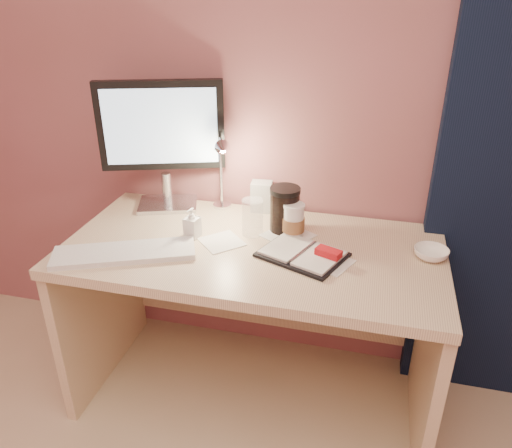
% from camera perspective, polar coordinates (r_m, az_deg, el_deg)
% --- Properties ---
extents(desk, '(1.40, 0.70, 0.73)m').
position_cam_1_polar(desk, '(2.03, 0.14, -7.13)').
color(desk, beige).
rests_on(desk, ground).
extents(monitor, '(0.49, 0.25, 0.54)m').
position_cam_1_polar(monitor, '(2.10, -10.72, 10.07)').
color(monitor, silver).
rests_on(monitor, desk).
extents(keyboard, '(0.52, 0.33, 0.02)m').
position_cam_1_polar(keyboard, '(1.85, -14.82, -3.21)').
color(keyboard, white).
rests_on(keyboard, desk).
extents(planner, '(0.35, 0.31, 0.04)m').
position_cam_1_polar(planner, '(1.79, 5.56, -3.40)').
color(planner, black).
rests_on(planner, desk).
extents(paper_a, '(0.20, 0.20, 0.00)m').
position_cam_1_polar(paper_a, '(1.89, -3.93, -2.04)').
color(paper_a, silver).
rests_on(paper_a, desk).
extents(paper_b, '(0.18, 0.18, 0.00)m').
position_cam_1_polar(paper_b, '(1.77, 8.45, -4.38)').
color(paper_b, silver).
rests_on(paper_b, desk).
extents(paper_c, '(0.22, 0.22, 0.00)m').
position_cam_1_polar(paper_c, '(1.93, 3.67, -1.31)').
color(paper_c, silver).
rests_on(paper_c, desk).
extents(coffee_cup, '(0.08, 0.08, 0.14)m').
position_cam_1_polar(coffee_cup, '(1.90, 4.32, 0.26)').
color(coffee_cup, white).
rests_on(coffee_cup, desk).
extents(clear_cup, '(0.08, 0.08, 0.14)m').
position_cam_1_polar(clear_cup, '(1.91, -0.40, 0.78)').
color(clear_cup, white).
rests_on(clear_cup, desk).
extents(bowl, '(0.12, 0.12, 0.04)m').
position_cam_1_polar(bowl, '(1.88, 19.38, -3.20)').
color(bowl, white).
rests_on(bowl, desk).
extents(lotion_bottle, '(0.06, 0.07, 0.12)m').
position_cam_1_polar(lotion_bottle, '(1.91, -7.32, 0.14)').
color(lotion_bottle, white).
rests_on(lotion_bottle, desk).
extents(dark_jar, '(0.11, 0.11, 0.16)m').
position_cam_1_polar(dark_jar, '(1.94, 3.29, 1.42)').
color(dark_jar, black).
rests_on(dark_jar, desk).
extents(product_box, '(0.09, 0.08, 0.13)m').
position_cam_1_polar(product_box, '(2.11, 0.64, 3.17)').
color(product_box, silver).
rests_on(product_box, desk).
extents(desk_lamp, '(0.13, 0.20, 0.34)m').
position_cam_1_polar(desk_lamp, '(2.04, -5.62, 6.58)').
color(desk_lamp, silver).
rests_on(desk_lamp, desk).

